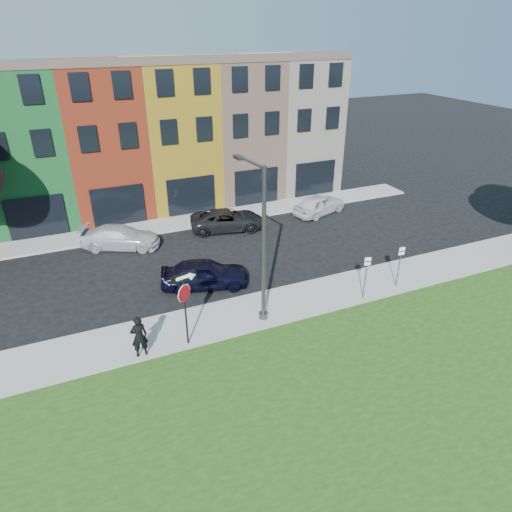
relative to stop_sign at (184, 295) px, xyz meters
name	(u,v)px	position (x,y,z in m)	size (l,w,h in m)	color
ground	(300,345)	(4.40, -1.88, -2.54)	(120.00, 120.00, 0.00)	black
sidewalk_near	(307,299)	(6.40, 1.12, -2.48)	(40.00, 3.00, 0.12)	gray
sidewalk_far	(154,227)	(1.40, 13.12, -2.48)	(40.00, 2.40, 0.12)	gray
rowhouse_block	(136,134)	(1.90, 19.30, 2.45)	(30.00, 10.12, 10.00)	beige
stop_sign	(184,295)	(0.00, 0.00, 0.00)	(1.03, 0.28, 3.42)	black
man	(139,336)	(-1.98, 0.02, -1.49)	(0.70, 0.48, 1.87)	black
sedan_near	(205,274)	(2.17, 4.41, -1.78)	(4.79, 2.92, 1.53)	black
parked_car_silver	(121,237)	(-1.09, 10.92, -1.86)	(5.06, 3.66, 1.36)	silver
parked_car_dark	(227,220)	(5.84, 10.91, -1.86)	(5.25, 3.23, 1.36)	black
parked_car_white	(319,204)	(12.84, 10.88, -1.83)	(4.52, 2.93, 1.43)	silver
street_lamp	(261,246)	(3.68, 0.65, 1.21)	(0.64, 2.57, 7.21)	#46494B
parking_sign_a	(366,272)	(8.97, 0.01, -0.94)	(0.31, 0.12, 2.41)	#46494B
parking_sign_b	(400,261)	(11.25, 0.32, -0.97)	(0.32, 0.10, 2.34)	#46494B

